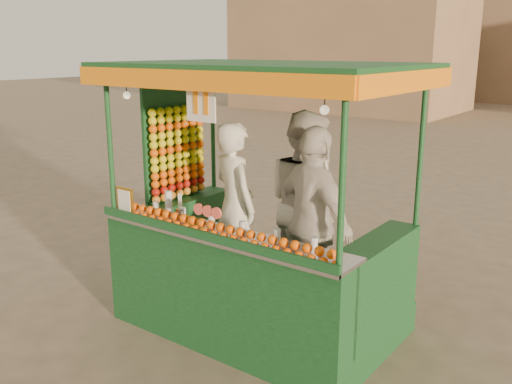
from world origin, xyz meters
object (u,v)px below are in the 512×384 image
Objects in this scene: juice_cart at (247,248)px; vendor_left at (235,206)px; vendor_right at (314,222)px; vendor_middle at (306,204)px.

juice_cart is 0.52m from vendor_left.
vendor_middle is at bearing -26.61° from vendor_right.
juice_cart is 0.78m from vendor_right.
juice_cart is 1.62× the size of vendor_right.
vendor_middle is 1.05× the size of vendor_right.
juice_cart reaches higher than vendor_right.
vendor_right is at bearing -160.95° from vendor_left.
vendor_right reaches higher than vendor_left.
vendor_left is 1.02m from vendor_right.
juice_cart is 1.54× the size of vendor_middle.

